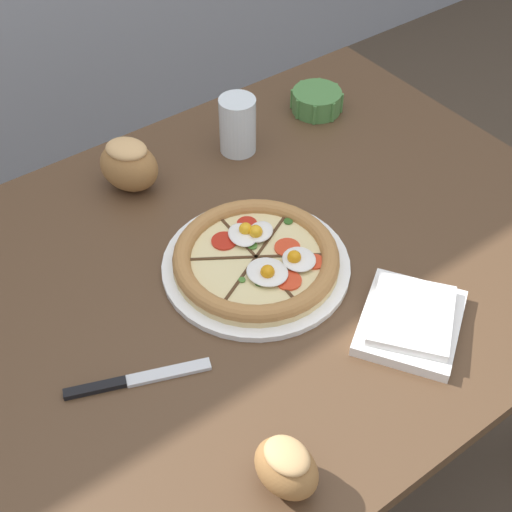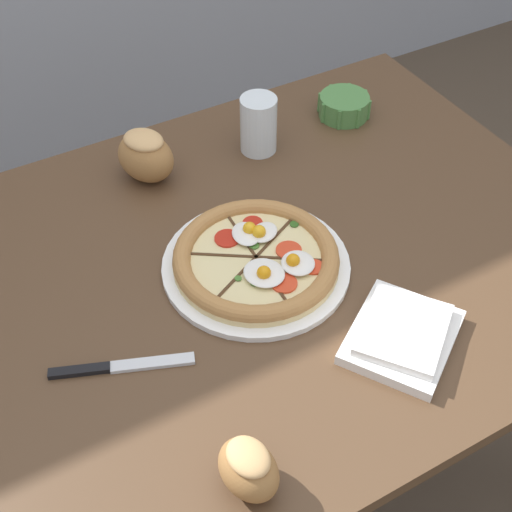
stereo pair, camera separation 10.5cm
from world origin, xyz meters
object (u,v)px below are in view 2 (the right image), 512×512
(napkin_folded, at_px, (402,334))
(bread_piece_near, at_px, (145,155))
(bread_piece_mid, at_px, (248,468))
(pizza, at_px, (257,260))
(water_glass, at_px, (258,127))
(ramekin_bowl, at_px, (344,106))
(dining_table, at_px, (265,294))
(knife_main, at_px, (120,366))

(napkin_folded, relative_size, bread_piece_near, 1.61)
(napkin_folded, xyz_separation_m, bread_piece_mid, (-0.33, -0.09, 0.03))
(pizza, relative_size, napkin_folded, 1.39)
(bread_piece_near, bearing_deg, water_glass, -5.99)
(bread_piece_near, relative_size, bread_piece_mid, 1.38)
(bread_piece_near, bearing_deg, pizza, -78.50)
(pizza, distance_m, ramekin_bowl, 0.50)
(pizza, bearing_deg, dining_table, 31.44)
(dining_table, bearing_deg, water_glass, 62.76)
(knife_main, bearing_deg, water_glass, 60.90)
(dining_table, xyz_separation_m, ramekin_bowl, (0.37, 0.29, 0.13))
(water_glass, bearing_deg, pizza, -120.00)
(dining_table, relative_size, pizza, 3.72)
(dining_table, distance_m, water_glass, 0.35)
(bread_piece_near, relative_size, water_glass, 1.21)
(bread_piece_near, bearing_deg, dining_table, -73.12)
(pizza, xyz_separation_m, napkin_folded, (0.12, -0.25, -0.00))
(bread_piece_near, height_order, water_glass, water_glass)
(ramekin_bowl, distance_m, knife_main, 0.78)
(pizza, bearing_deg, ramekin_bowl, 38.33)
(pizza, xyz_separation_m, bread_piece_near, (-0.07, 0.32, 0.03))
(water_glass, bearing_deg, napkin_folded, -95.21)
(knife_main, relative_size, water_glass, 1.78)
(dining_table, bearing_deg, napkin_folded, -70.59)
(dining_table, xyz_separation_m, knife_main, (-0.31, -0.10, 0.10))
(ramekin_bowl, relative_size, bread_piece_near, 0.80)
(dining_table, xyz_separation_m, napkin_folded, (0.09, -0.27, 0.12))
(water_glass, bearing_deg, bread_piece_near, 174.01)
(napkin_folded, relative_size, water_glass, 1.95)
(bread_piece_mid, bearing_deg, napkin_folded, 15.99)
(napkin_folded, bearing_deg, water_glass, 84.79)
(pizza, bearing_deg, bread_piece_near, 101.50)
(bread_piece_near, bearing_deg, ramekin_bowl, -1.37)
(napkin_folded, height_order, bread_piece_mid, bread_piece_mid)
(pizza, distance_m, napkin_folded, 0.28)
(dining_table, distance_m, bread_piece_mid, 0.45)
(ramekin_bowl, distance_m, bread_piece_near, 0.46)
(dining_table, relative_size, napkin_folded, 5.18)
(water_glass, bearing_deg, bread_piece_mid, -120.45)
(dining_table, distance_m, ramekin_bowl, 0.48)
(ramekin_bowl, relative_size, napkin_folded, 0.50)
(pizza, distance_m, water_glass, 0.34)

